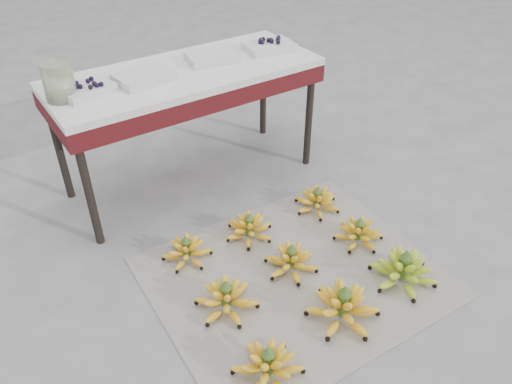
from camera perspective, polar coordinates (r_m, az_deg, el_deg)
ground at (r=2.32m, az=3.37°, el=-9.79°), size 60.00×60.00×0.00m
newspaper_mat at (r=2.32m, az=4.45°, el=-9.59°), size 1.29×1.10×0.01m
bunch_front_left at (r=1.94m, az=1.37°, el=-19.23°), size 0.35×0.35×0.16m
bunch_front_center at (r=2.14m, az=9.91°, el=-12.79°), size 0.31×0.31×0.19m
bunch_front_right at (r=2.35m, az=16.47°, el=-8.56°), size 0.31×0.31×0.18m
bunch_mid_left at (r=2.15m, az=-3.40°, el=-12.07°), size 0.28×0.28×0.16m
bunch_mid_center at (r=2.32m, az=4.03°, el=-7.81°), size 0.28×0.28×0.15m
bunch_mid_right at (r=2.51m, az=11.65°, el=-4.61°), size 0.28×0.28×0.15m
bunch_back_left at (r=2.39m, az=-7.91°, el=-6.68°), size 0.30×0.30×0.14m
bunch_back_center at (r=2.49m, az=-0.78°, el=-4.16°), size 0.31×0.31×0.15m
bunch_back_right at (r=2.68m, az=7.00°, el=-1.03°), size 0.31×0.31×0.15m
vendor_table at (r=2.67m, az=-8.00°, el=12.15°), size 1.40×0.56×0.67m
tray_far_left at (r=2.47m, az=-18.86°, el=11.04°), size 0.27×0.23×0.06m
tray_left at (r=2.54m, az=-12.69°, el=12.69°), size 0.29×0.22×0.04m
tray_right at (r=2.73m, az=-5.03°, el=15.09°), size 0.29×0.23×0.04m
tray_far_right at (r=2.87m, az=1.51°, el=16.33°), size 0.28×0.22×0.07m
glass_jar at (r=2.43m, az=-21.63°, el=11.66°), size 0.18×0.18×0.17m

